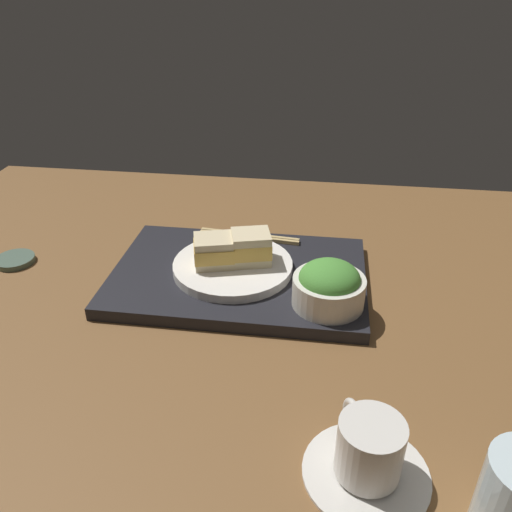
{
  "coord_description": "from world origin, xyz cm",
  "views": [
    {
      "loc": [
        -13.14,
        70.61,
        48.07
      ],
      "look_at": [
        -2.89,
        -3.1,
        5.0
      ],
      "focal_mm": 36.36,
      "sensor_mm": 36.0,
      "label": 1
    }
  ],
  "objects_px": {
    "sandwich_plate": "(233,266)",
    "sandwich_far": "(214,251)",
    "chopsticks_pair": "(251,236)",
    "sandwich_near": "(251,247)",
    "small_sauce_dish": "(15,260)",
    "coffee_cup": "(368,454)",
    "salad_bowl": "(329,286)"
  },
  "relations": [
    {
      "from": "sandwich_near",
      "to": "small_sauce_dish",
      "type": "bearing_deg",
      "value": 0.38
    },
    {
      "from": "chopsticks_pair",
      "to": "coffee_cup",
      "type": "distance_m",
      "value": 0.51
    },
    {
      "from": "sandwich_far",
      "to": "salad_bowl",
      "type": "bearing_deg",
      "value": 160.18
    },
    {
      "from": "coffee_cup",
      "to": "small_sauce_dish",
      "type": "xyz_separation_m",
      "value": [
        0.61,
        -0.36,
        -0.03
      ]
    },
    {
      "from": "salad_bowl",
      "to": "small_sauce_dish",
      "type": "distance_m",
      "value": 0.57
    },
    {
      "from": "coffee_cup",
      "to": "small_sauce_dish",
      "type": "relative_size",
      "value": 1.97
    },
    {
      "from": "chopsticks_pair",
      "to": "small_sauce_dish",
      "type": "relative_size",
      "value": 2.75
    },
    {
      "from": "sandwich_plate",
      "to": "coffee_cup",
      "type": "bearing_deg",
      "value": 120.16
    },
    {
      "from": "coffee_cup",
      "to": "sandwich_near",
      "type": "bearing_deg",
      "value": -64.09
    },
    {
      "from": "sandwich_plate",
      "to": "sandwich_far",
      "type": "bearing_deg",
      "value": 15.84
    },
    {
      "from": "salad_bowl",
      "to": "coffee_cup",
      "type": "relative_size",
      "value": 0.8
    },
    {
      "from": "sandwich_far",
      "to": "coffee_cup",
      "type": "height_order",
      "value": "sandwich_far"
    },
    {
      "from": "sandwich_far",
      "to": "small_sauce_dish",
      "type": "height_order",
      "value": "sandwich_far"
    },
    {
      "from": "sandwich_near",
      "to": "salad_bowl",
      "type": "xyz_separation_m",
      "value": [
        -0.13,
        0.09,
        -0.01
      ]
    },
    {
      "from": "sandwich_near",
      "to": "small_sauce_dish",
      "type": "relative_size",
      "value": 1.09
    },
    {
      "from": "small_sauce_dish",
      "to": "sandwich_far",
      "type": "bearing_deg",
      "value": 177.83
    },
    {
      "from": "sandwich_plate",
      "to": "sandwich_far",
      "type": "height_order",
      "value": "sandwich_far"
    },
    {
      "from": "sandwich_near",
      "to": "chopsticks_pair",
      "type": "height_order",
      "value": "sandwich_near"
    },
    {
      "from": "salad_bowl",
      "to": "sandwich_far",
      "type": "bearing_deg",
      "value": -19.82
    },
    {
      "from": "sandwich_near",
      "to": "coffee_cup",
      "type": "xyz_separation_m",
      "value": [
        -0.18,
        0.37,
        -0.03
      ]
    },
    {
      "from": "sandwich_near",
      "to": "chopsticks_pair",
      "type": "relative_size",
      "value": 0.39
    },
    {
      "from": "small_sauce_dish",
      "to": "sandwich_near",
      "type": "bearing_deg",
      "value": -179.62
    },
    {
      "from": "sandwich_plate",
      "to": "sandwich_near",
      "type": "bearing_deg",
      "value": -164.16
    },
    {
      "from": "sandwich_near",
      "to": "sandwich_far",
      "type": "xyz_separation_m",
      "value": [
        0.06,
        0.02,
        -0.0
      ]
    },
    {
      "from": "sandwich_far",
      "to": "chopsticks_pair",
      "type": "distance_m",
      "value": 0.14
    },
    {
      "from": "sandwich_plate",
      "to": "salad_bowl",
      "type": "distance_m",
      "value": 0.18
    },
    {
      "from": "sandwich_far",
      "to": "chopsticks_pair",
      "type": "xyz_separation_m",
      "value": [
        -0.04,
        -0.13,
        -0.04
      ]
    },
    {
      "from": "sandwich_far",
      "to": "chopsticks_pair",
      "type": "bearing_deg",
      "value": -108.85
    },
    {
      "from": "salad_bowl",
      "to": "chopsticks_pair",
      "type": "xyz_separation_m",
      "value": [
        0.15,
        -0.19,
        -0.03
      ]
    },
    {
      "from": "sandwich_plate",
      "to": "chopsticks_pair",
      "type": "distance_m",
      "value": 0.12
    },
    {
      "from": "sandwich_far",
      "to": "small_sauce_dish",
      "type": "relative_size",
      "value": 1.11
    },
    {
      "from": "sandwich_plate",
      "to": "small_sauce_dish",
      "type": "distance_m",
      "value": 0.4
    }
  ]
}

